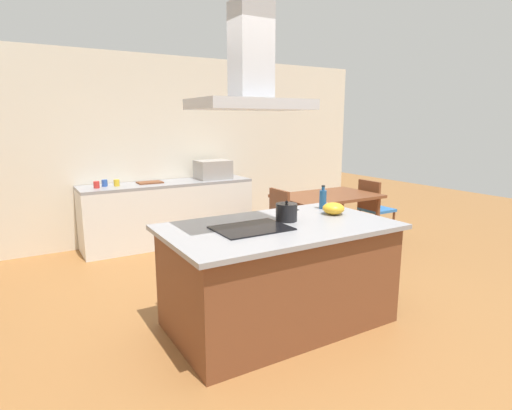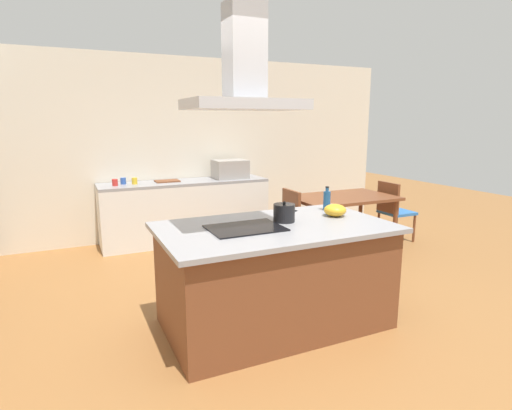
{
  "view_description": "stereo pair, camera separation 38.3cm",
  "coord_description": "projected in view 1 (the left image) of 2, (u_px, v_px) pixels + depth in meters",
  "views": [
    {
      "loc": [
        -1.91,
        -2.83,
        1.77
      ],
      "look_at": [
        0.01,
        0.4,
        1.0
      ],
      "focal_mm": 29.04,
      "sensor_mm": 36.0,
      "label": 1
    },
    {
      "loc": [
        -1.57,
        -3.01,
        1.77
      ],
      "look_at": [
        0.01,
        0.4,
        1.0
      ],
      "focal_mm": 29.04,
      "sensor_mm": 36.0,
      "label": 2
    }
  ],
  "objects": [
    {
      "name": "cutting_board",
      "position": [
        150.0,
        182.0,
        5.86
      ],
      "size": [
        0.34,
        0.24,
        0.02
      ],
      "primitive_type": "cube",
      "color": "brown",
      "rests_on": "back_counter"
    },
    {
      "name": "dining_table",
      "position": [
        327.0,
        201.0,
        5.81
      ],
      "size": [
        1.4,
        0.9,
        0.75
      ],
      "color": "brown",
      "rests_on": "ground"
    },
    {
      "name": "kitchen_island",
      "position": [
        279.0,
        274.0,
        3.61
      ],
      "size": [
        1.96,
        1.15,
        0.9
      ],
      "color": "brown",
      "rests_on": "ground"
    },
    {
      "name": "back_counter",
      "position": [
        169.0,
        213.0,
        6.03
      ],
      "size": [
        2.44,
        0.62,
        0.9
      ],
      "color": "silver",
      "rests_on": "ground"
    },
    {
      "name": "cooktop",
      "position": [
        251.0,
        228.0,
        3.38
      ],
      "size": [
        0.6,
        0.44,
        0.01
      ],
      "primitive_type": "cube",
      "color": "black",
      "rests_on": "kitchen_island"
    },
    {
      "name": "tea_kettle",
      "position": [
        287.0,
        212.0,
        3.64
      ],
      "size": [
        0.24,
        0.19,
        0.18
      ],
      "color": "black",
      "rests_on": "kitchen_island"
    },
    {
      "name": "coffee_mug_blue",
      "position": [
        105.0,
        183.0,
        5.56
      ],
      "size": [
        0.08,
        0.08,
        0.09
      ],
      "primitive_type": "cylinder",
      "color": "#2D56B2",
      "rests_on": "back_counter"
    },
    {
      "name": "chair_at_left_end",
      "position": [
        272.0,
        219.0,
        5.38
      ],
      "size": [
        0.42,
        0.42,
        0.89
      ],
      "color": "#2D6BB7",
      "rests_on": "ground"
    },
    {
      "name": "mixing_bowl",
      "position": [
        333.0,
        208.0,
        3.9
      ],
      "size": [
        0.21,
        0.21,
        0.11
      ],
      "primitive_type": "ellipsoid",
      "color": "gold",
      "rests_on": "kitchen_island"
    },
    {
      "name": "coffee_mug_red",
      "position": [
        97.0,
        185.0,
        5.41
      ],
      "size": [
        0.08,
        0.08,
        0.09
      ],
      "primitive_type": "cylinder",
      "color": "red",
      "rests_on": "back_counter"
    },
    {
      "name": "coffee_mug_yellow",
      "position": [
        117.0,
        183.0,
        5.58
      ],
      "size": [
        0.08,
        0.08,
        0.09
      ],
      "primitive_type": "cylinder",
      "color": "gold",
      "rests_on": "back_counter"
    },
    {
      "name": "ground",
      "position": [
        209.0,
        271.0,
        4.96
      ],
      "size": [
        16.0,
        16.0,
        0.0
      ],
      "primitive_type": "plane",
      "color": "#936033"
    },
    {
      "name": "range_hood",
      "position": [
        251.0,
        76.0,
        3.14
      ],
      "size": [
        0.9,
        0.55,
        0.78
      ],
      "color": "#ADADB2"
    },
    {
      "name": "chair_at_right_end",
      "position": [
        373.0,
        205.0,
        6.29
      ],
      "size": [
        0.42,
        0.42,
        0.89
      ],
      "color": "#2D6BB7",
      "rests_on": "ground"
    },
    {
      "name": "wall_back",
      "position": [
        158.0,
        149.0,
        6.17
      ],
      "size": [
        7.2,
        0.1,
        2.7
      ],
      "primitive_type": "cube",
      "color": "beige",
      "rests_on": "ground"
    },
    {
      "name": "olive_oil_bottle",
      "position": [
        323.0,
        199.0,
        4.14
      ],
      "size": [
        0.07,
        0.07,
        0.24
      ],
      "color": "navy",
      "rests_on": "kitchen_island"
    },
    {
      "name": "countertop_microwave",
      "position": [
        213.0,
        170.0,
        6.28
      ],
      "size": [
        0.5,
        0.38,
        0.28
      ],
      "primitive_type": "cube",
      "color": "#9E9993",
      "rests_on": "back_counter"
    }
  ]
}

